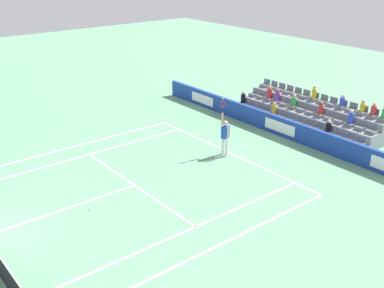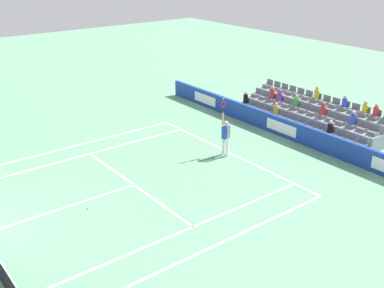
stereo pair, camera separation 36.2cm
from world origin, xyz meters
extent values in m
cube|color=white|center=(0.00, -11.89, 0.00)|extent=(10.97, 0.10, 0.01)
cube|color=white|center=(0.00, -6.40, 0.00)|extent=(8.23, 0.10, 0.01)
cube|color=white|center=(0.00, -3.20, 0.00)|extent=(0.10, 6.40, 0.01)
cube|color=white|center=(4.12, -5.95, 0.00)|extent=(0.10, 11.89, 0.01)
cube|color=white|center=(-4.12, -5.95, 0.00)|extent=(0.10, 11.89, 0.01)
cube|color=white|center=(5.49, -5.95, 0.00)|extent=(0.10, 11.89, 0.01)
cube|color=white|center=(-5.49, -5.95, 0.00)|extent=(0.10, 11.89, 0.01)
cube|color=white|center=(0.00, -11.79, 0.00)|extent=(0.10, 0.20, 0.01)
cube|color=#193899|center=(0.00, -15.60, 0.51)|extent=(19.27, 0.20, 1.01)
cube|color=white|center=(0.00, -15.49, 0.51)|extent=(2.06, 0.01, 0.57)
cube|color=white|center=(6.42, -15.49, 0.51)|extent=(2.06, 0.01, 0.57)
cylinder|color=white|center=(-0.19, -11.51, 0.45)|extent=(0.16, 0.16, 0.90)
cylinder|color=white|center=(0.05, -11.49, 0.45)|extent=(0.16, 0.16, 0.90)
cube|color=white|center=(-0.19, -11.51, 0.04)|extent=(0.13, 0.27, 0.08)
cube|color=white|center=(0.05, -11.49, 0.04)|extent=(0.13, 0.27, 0.08)
cube|color=#1947B2|center=(-0.07, -11.50, 1.20)|extent=(0.24, 0.37, 0.60)
sphere|color=#D3A884|center=(-0.07, -11.50, 1.66)|extent=(0.24, 0.24, 0.24)
cylinder|color=#D3A884|center=(0.15, -11.49, 1.81)|extent=(0.09, 0.09, 0.62)
cylinder|color=#D3A884|center=(-0.29, -11.46, 1.22)|extent=(0.09, 0.09, 0.56)
cylinder|color=black|center=(0.15, -11.49, 2.26)|extent=(0.04, 0.04, 0.28)
torus|color=red|center=(0.15, -11.49, 2.54)|extent=(0.05, 0.31, 0.31)
sphere|color=#D1E533|center=(0.15, -11.49, 2.82)|extent=(0.07, 0.07, 0.07)
cube|color=gray|center=(0.00, -16.67, 0.21)|extent=(8.68, 0.95, 0.42)
cube|color=slate|center=(-4.03, -16.67, 0.52)|extent=(0.48, 0.44, 0.20)
cube|color=slate|center=(-4.03, -16.87, 0.77)|extent=(0.48, 0.04, 0.30)
cube|color=slate|center=(-3.41, -16.67, 0.52)|extent=(0.48, 0.44, 0.20)
cube|color=slate|center=(-3.41, -16.87, 0.77)|extent=(0.48, 0.04, 0.30)
cube|color=slate|center=(-2.79, -16.67, 0.52)|extent=(0.48, 0.44, 0.20)
cube|color=slate|center=(-2.79, -16.87, 0.77)|extent=(0.48, 0.04, 0.30)
cube|color=slate|center=(-2.17, -16.67, 0.52)|extent=(0.48, 0.44, 0.20)
cube|color=slate|center=(-2.17, -16.87, 0.77)|extent=(0.48, 0.04, 0.30)
cube|color=slate|center=(-1.55, -16.67, 0.52)|extent=(0.48, 0.44, 0.20)
cube|color=slate|center=(-1.55, -16.87, 0.77)|extent=(0.48, 0.04, 0.30)
cube|color=slate|center=(-0.93, -16.67, 0.52)|extent=(0.48, 0.44, 0.20)
cube|color=slate|center=(-0.93, -16.87, 0.77)|extent=(0.48, 0.04, 0.30)
cube|color=slate|center=(-0.31, -16.67, 0.52)|extent=(0.48, 0.44, 0.20)
cube|color=slate|center=(-0.31, -16.87, 0.77)|extent=(0.48, 0.04, 0.30)
cube|color=slate|center=(0.31, -16.67, 0.52)|extent=(0.48, 0.44, 0.20)
cube|color=slate|center=(0.31, -16.87, 0.77)|extent=(0.48, 0.04, 0.30)
cube|color=slate|center=(0.93, -16.67, 0.52)|extent=(0.48, 0.44, 0.20)
cube|color=slate|center=(0.93, -16.87, 0.77)|extent=(0.48, 0.04, 0.30)
cube|color=slate|center=(1.55, -16.67, 0.52)|extent=(0.48, 0.44, 0.20)
cube|color=slate|center=(1.55, -16.87, 0.77)|extent=(0.48, 0.04, 0.30)
cube|color=slate|center=(2.17, -16.67, 0.52)|extent=(0.48, 0.44, 0.20)
cube|color=slate|center=(2.17, -16.87, 0.77)|extent=(0.48, 0.04, 0.30)
cube|color=slate|center=(2.79, -16.67, 0.52)|extent=(0.48, 0.44, 0.20)
cube|color=slate|center=(2.79, -16.87, 0.77)|extent=(0.48, 0.04, 0.30)
cube|color=slate|center=(3.41, -16.67, 0.52)|extent=(0.48, 0.44, 0.20)
cube|color=slate|center=(3.41, -16.87, 0.77)|extent=(0.48, 0.04, 0.30)
cube|color=slate|center=(4.03, -16.67, 0.52)|extent=(0.48, 0.44, 0.20)
cube|color=slate|center=(4.03, -16.87, 0.77)|extent=(0.48, 0.04, 0.30)
cube|color=gray|center=(0.00, -17.62, 0.42)|extent=(8.68, 0.95, 0.84)
cube|color=slate|center=(-4.03, -17.62, 0.94)|extent=(0.48, 0.44, 0.20)
cube|color=slate|center=(-4.03, -17.82, 1.19)|extent=(0.48, 0.04, 0.30)
cube|color=slate|center=(-3.41, -17.62, 0.94)|extent=(0.48, 0.44, 0.20)
cube|color=slate|center=(-3.41, -17.82, 1.19)|extent=(0.48, 0.04, 0.30)
cube|color=slate|center=(-2.79, -17.62, 0.94)|extent=(0.48, 0.44, 0.20)
cube|color=slate|center=(-2.79, -17.82, 1.19)|extent=(0.48, 0.04, 0.30)
cube|color=slate|center=(-2.17, -17.62, 0.94)|extent=(0.48, 0.44, 0.20)
cube|color=slate|center=(-2.17, -17.82, 1.19)|extent=(0.48, 0.04, 0.30)
cube|color=slate|center=(-1.55, -17.62, 0.94)|extent=(0.48, 0.44, 0.20)
cube|color=slate|center=(-1.55, -17.82, 1.19)|extent=(0.48, 0.04, 0.30)
cube|color=slate|center=(-0.93, -17.62, 0.94)|extent=(0.48, 0.44, 0.20)
cube|color=slate|center=(-0.93, -17.82, 1.19)|extent=(0.48, 0.04, 0.30)
cube|color=slate|center=(-0.31, -17.62, 0.94)|extent=(0.48, 0.44, 0.20)
cube|color=slate|center=(-0.31, -17.82, 1.19)|extent=(0.48, 0.04, 0.30)
cube|color=slate|center=(0.31, -17.62, 0.94)|extent=(0.48, 0.44, 0.20)
cube|color=slate|center=(0.31, -17.82, 1.19)|extent=(0.48, 0.04, 0.30)
cube|color=slate|center=(0.93, -17.62, 0.94)|extent=(0.48, 0.44, 0.20)
cube|color=slate|center=(0.93, -17.82, 1.19)|extent=(0.48, 0.04, 0.30)
cube|color=slate|center=(1.55, -17.62, 0.94)|extent=(0.48, 0.44, 0.20)
cube|color=slate|center=(1.55, -17.82, 1.19)|extent=(0.48, 0.04, 0.30)
cube|color=slate|center=(2.17, -17.62, 0.94)|extent=(0.48, 0.44, 0.20)
cube|color=slate|center=(2.17, -17.82, 1.19)|extent=(0.48, 0.04, 0.30)
cube|color=slate|center=(2.79, -17.62, 0.94)|extent=(0.48, 0.44, 0.20)
cube|color=slate|center=(2.79, -17.82, 1.19)|extent=(0.48, 0.04, 0.30)
cube|color=slate|center=(3.41, -17.62, 0.94)|extent=(0.48, 0.44, 0.20)
cube|color=slate|center=(3.41, -17.82, 1.19)|extent=(0.48, 0.04, 0.30)
cube|color=slate|center=(4.03, -17.62, 0.94)|extent=(0.48, 0.44, 0.20)
cube|color=slate|center=(4.03, -17.82, 1.19)|extent=(0.48, 0.04, 0.30)
cube|color=gray|center=(0.00, -18.57, 0.63)|extent=(8.68, 0.95, 1.26)
cube|color=slate|center=(-4.03, -18.57, 1.36)|extent=(0.48, 0.44, 0.20)
cube|color=slate|center=(-3.41, -18.57, 1.36)|extent=(0.48, 0.44, 0.20)
cube|color=slate|center=(-3.41, -18.77, 1.61)|extent=(0.48, 0.04, 0.30)
cube|color=slate|center=(-2.79, -18.57, 1.36)|extent=(0.48, 0.44, 0.20)
cube|color=slate|center=(-2.79, -18.77, 1.61)|extent=(0.48, 0.04, 0.30)
cube|color=slate|center=(-2.17, -18.57, 1.36)|extent=(0.48, 0.44, 0.20)
cube|color=slate|center=(-2.17, -18.77, 1.61)|extent=(0.48, 0.04, 0.30)
cube|color=slate|center=(-1.55, -18.57, 1.36)|extent=(0.48, 0.44, 0.20)
cube|color=slate|center=(-1.55, -18.77, 1.61)|extent=(0.48, 0.04, 0.30)
cube|color=slate|center=(-0.93, -18.57, 1.36)|extent=(0.48, 0.44, 0.20)
cube|color=slate|center=(-0.93, -18.77, 1.61)|extent=(0.48, 0.04, 0.30)
cube|color=slate|center=(-0.31, -18.57, 1.36)|extent=(0.48, 0.44, 0.20)
cube|color=slate|center=(-0.31, -18.77, 1.61)|extent=(0.48, 0.04, 0.30)
cube|color=slate|center=(0.31, -18.57, 1.36)|extent=(0.48, 0.44, 0.20)
cube|color=slate|center=(0.31, -18.77, 1.61)|extent=(0.48, 0.04, 0.30)
cube|color=slate|center=(0.93, -18.57, 1.36)|extent=(0.48, 0.44, 0.20)
cube|color=slate|center=(0.93, -18.77, 1.61)|extent=(0.48, 0.04, 0.30)
cube|color=slate|center=(1.55, -18.57, 1.36)|extent=(0.48, 0.44, 0.20)
cube|color=slate|center=(1.55, -18.77, 1.61)|extent=(0.48, 0.04, 0.30)
cube|color=slate|center=(2.17, -18.57, 1.36)|extent=(0.48, 0.44, 0.20)
cube|color=slate|center=(2.17, -18.77, 1.61)|extent=(0.48, 0.04, 0.30)
cube|color=slate|center=(2.79, -18.57, 1.36)|extent=(0.48, 0.44, 0.20)
cube|color=slate|center=(2.79, -18.77, 1.61)|extent=(0.48, 0.04, 0.30)
cube|color=slate|center=(3.41, -18.57, 1.36)|extent=(0.48, 0.44, 0.20)
cube|color=slate|center=(3.41, -18.77, 1.61)|extent=(0.48, 0.04, 0.30)
cube|color=slate|center=(4.03, -18.57, 1.36)|extent=(0.48, 0.44, 0.20)
cube|color=slate|center=(4.03, -18.77, 1.61)|extent=(0.48, 0.04, 0.30)
cylinder|color=green|center=(0.93, -17.67, 1.26)|extent=(0.28, 0.28, 0.44)
sphere|color=#D3A884|center=(0.93, -17.67, 1.58)|extent=(0.20, 0.20, 0.20)
cylinder|color=black|center=(4.03, -16.72, 0.87)|extent=(0.28, 0.28, 0.51)
sphere|color=#D3A884|center=(4.03, -16.72, 1.23)|extent=(0.20, 0.20, 0.20)
cylinder|color=red|center=(-3.41, -18.62, 1.68)|extent=(0.28, 0.28, 0.44)
sphere|color=#D3A884|center=(-3.41, -18.62, 2.00)|extent=(0.20, 0.20, 0.20)
cylinder|color=blue|center=(-2.79, -17.67, 1.30)|extent=(0.28, 0.28, 0.52)
sphere|color=beige|center=(-2.79, -17.67, 1.66)|extent=(0.20, 0.20, 0.20)
cylinder|color=yellow|center=(1.55, -16.72, 0.84)|extent=(0.28, 0.28, 0.45)
sphere|color=#D3A884|center=(1.55, -16.72, 1.17)|extent=(0.20, 0.20, 0.20)
cylinder|color=blue|center=(-1.55, -18.62, 1.68)|extent=(0.28, 0.28, 0.43)
sphere|color=beige|center=(-1.55, -18.62, 1.99)|extent=(0.20, 0.20, 0.20)
cylinder|color=yellow|center=(-2.79, -18.62, 1.67)|extent=(0.28, 0.28, 0.42)
sphere|color=#D3A884|center=(-2.79, -18.62, 1.98)|extent=(0.20, 0.20, 0.20)
cylinder|color=purple|center=(2.17, -17.67, 1.26)|extent=(0.28, 0.28, 0.44)
sphere|color=brown|center=(2.17, -17.67, 1.58)|extent=(0.20, 0.20, 0.20)
cylinder|color=yellow|center=(0.31, -18.62, 1.71)|extent=(0.28, 0.28, 0.50)
sphere|color=#D3A884|center=(0.31, -18.62, 2.06)|extent=(0.20, 0.20, 0.20)
cylinder|color=red|center=(2.79, -17.67, 1.31)|extent=(0.28, 0.28, 0.55)
sphere|color=#D3A884|center=(2.79, -17.67, 1.69)|extent=(0.20, 0.20, 0.20)
cylinder|color=red|center=(-0.93, -17.67, 1.26)|extent=(0.28, 0.28, 0.45)
sphere|color=brown|center=(-0.93, -17.67, 1.59)|extent=(0.20, 0.20, 0.20)
cylinder|color=black|center=(-2.17, -16.72, 0.84)|extent=(0.28, 0.28, 0.44)
sphere|color=beige|center=(-2.17, -16.72, 1.16)|extent=(0.20, 0.20, 0.20)
sphere|color=#D1E533|center=(-0.65, -3.97, 0.03)|extent=(0.07, 0.07, 0.07)
camera|label=1|loc=(-15.26, 2.67, 9.25)|focal=43.72mm
camera|label=2|loc=(-15.48, 2.38, 9.25)|focal=43.72mm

